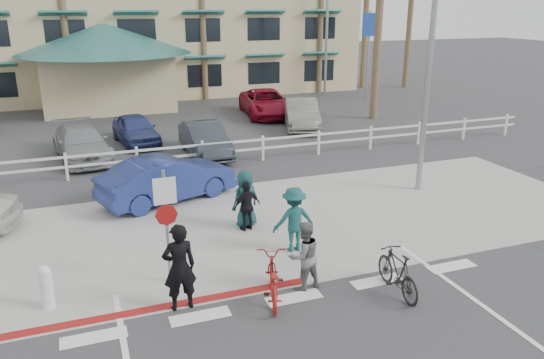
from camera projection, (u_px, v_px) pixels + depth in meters
name	position (u px, v px, depth m)	size (l,w,h in m)	color
ground	(305.00, 313.00, 10.56)	(140.00, 140.00, 0.00)	#333335
sidewalk_plaza	(239.00, 228.00, 14.56)	(22.00, 7.00, 0.01)	gray
cross_street	(205.00, 184.00, 18.12)	(40.00, 5.00, 0.01)	#333335
parking_lot	(161.00, 126.00, 26.57)	(50.00, 16.00, 0.01)	#333335
curb_red	(145.00, 311.00, 10.64)	(7.00, 0.25, 0.02)	maroon
rail_fence	(205.00, 154.00, 19.91)	(29.40, 0.16, 1.00)	silver
building	(154.00, 7.00, 37.01)	(28.00, 16.00, 11.30)	#C6B687
sign_post	(167.00, 221.00, 11.30)	(0.50, 0.10, 2.90)	gray
bollard_0	(46.00, 287.00, 10.61)	(0.26, 0.26, 0.95)	silver
streetlight_0	(431.00, 51.00, 16.18)	(0.60, 2.00, 9.00)	gray
streetlight_1	(327.00, 22.00, 34.37)	(0.60, 2.00, 9.50)	gray
info_sign	(368.00, 54.00, 33.87)	(1.20, 0.16, 5.60)	navy
bike_red	(272.00, 279.00, 10.93)	(0.62, 1.77, 0.93)	maroon
rider_red	(179.00, 267.00, 10.46)	(0.67, 0.44, 1.84)	black
bike_black	(398.00, 272.00, 11.15)	(0.46, 1.64, 0.99)	black
rider_black	(304.00, 256.00, 11.27)	(0.75, 0.58, 1.54)	slate
pedestrian_a	(294.00, 219.00, 13.01)	(1.07, 0.61, 1.65)	#154647
pedestrian_child	(247.00, 206.00, 14.24)	(0.81, 0.34, 1.39)	black
pedestrian_b	(246.00, 199.00, 14.48)	(0.78, 0.51, 1.59)	#12373A
car_white_sedan	(168.00, 179.00, 16.42)	(1.50, 4.29, 1.41)	navy
lot_car_1	(82.00, 143.00, 20.84)	(1.81, 4.46, 1.29)	gray
lot_car_2	(136.00, 129.00, 23.12)	(1.51, 3.75, 1.28)	navy
lot_car_3	(301.00, 114.00, 26.05)	(1.52, 4.35, 1.43)	slate
lot_car_5	(266.00, 103.00, 28.90)	(2.34, 5.08, 1.41)	maroon
lot_car_6	(205.00, 140.00, 21.30)	(1.41, 4.05, 1.33)	#282E34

